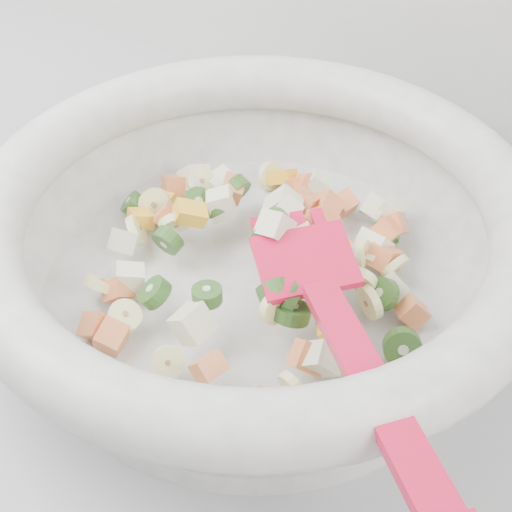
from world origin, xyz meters
The scene contains 2 objects.
counter centered at (0.00, 1.45, 0.45)m, with size 2.00×0.60×0.90m, color gray.
mixing_bowl centered at (0.19, 1.46, 0.97)m, with size 0.47×0.43×0.12m.
Camera 1 is at (0.46, 1.10, 1.35)m, focal length 55.00 mm.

